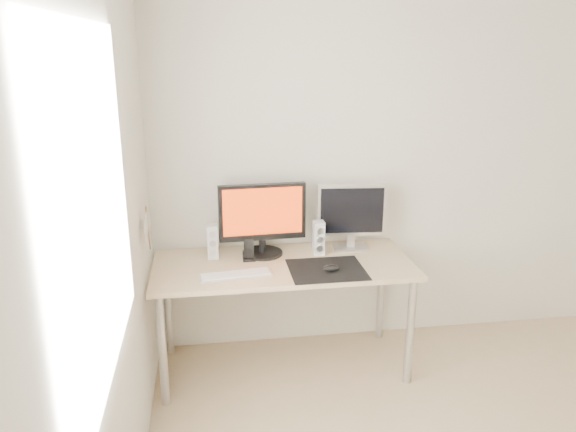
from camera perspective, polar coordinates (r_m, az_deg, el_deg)
wall_back at (r=3.91m, az=12.36°, el=5.20°), size 3.50×0.00×3.50m
wall_left at (r=2.01m, az=-18.47°, el=-6.45°), size 0.00×3.50×3.50m
window_pane at (r=1.93m, az=-18.81°, el=0.40°), size 0.00×1.30×1.30m
mousepad at (r=3.39m, az=3.96°, el=-5.44°), size 0.45×0.40×0.00m
mouse at (r=3.36m, az=4.41°, el=-5.30°), size 0.10×0.06×0.04m
desk at (r=3.51m, az=-0.49°, el=-5.95°), size 1.60×0.70×0.73m
main_monitor at (r=3.54m, az=-2.63°, el=-0.09°), size 0.55×0.27×0.47m
second_monitor at (r=3.68m, az=6.47°, el=0.26°), size 0.45×0.18×0.43m
speaker_left at (r=3.56m, az=-7.67°, el=-2.58°), size 0.07×0.08×0.22m
speaker_right at (r=3.60m, az=3.12°, el=-2.22°), size 0.07×0.08×0.22m
keyboard at (r=3.30m, az=-5.33°, el=-5.97°), size 0.43×0.17×0.02m
phone_dock at (r=3.52m, az=-3.99°, el=-3.86°), size 0.08×0.07×0.14m
pennant at (r=3.23m, az=-14.13°, el=-1.09°), size 0.01×0.23×0.29m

